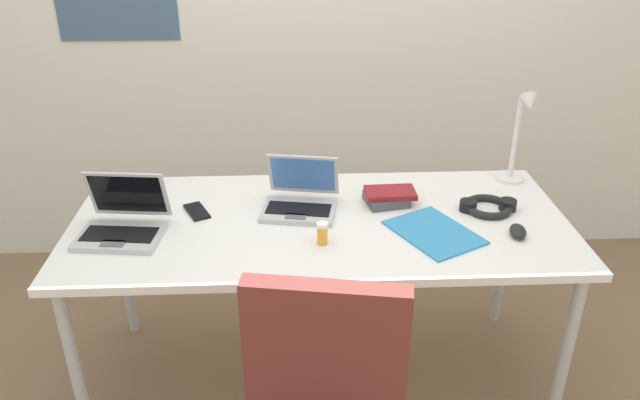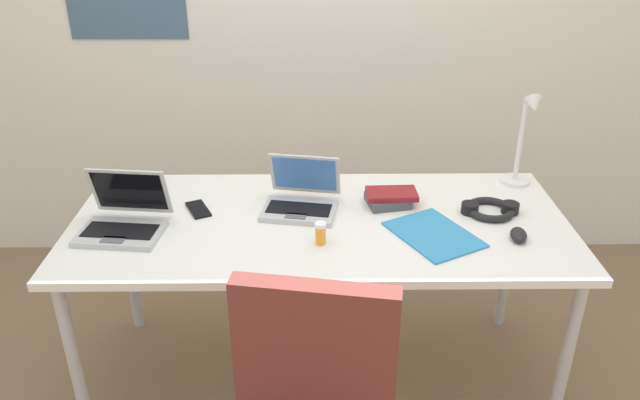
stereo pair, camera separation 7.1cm
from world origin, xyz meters
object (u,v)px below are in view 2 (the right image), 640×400
(paper_folder_back_left, at_px, (434,234))
(coffee_mug, at_px, (312,174))
(pill_bottle, at_px, (321,233))
(laptop_near_mouse, at_px, (301,199))
(computer_mouse, at_px, (519,235))
(cell_phone, at_px, (198,209))
(headphones, at_px, (490,209))
(book_stack, at_px, (389,198))
(laptop_by_keyboard, at_px, (123,220))
(desk_lamp, at_px, (524,140))

(paper_folder_back_left, height_order, coffee_mug, coffee_mug)
(pill_bottle, bearing_deg, coffee_mug, 93.79)
(laptop_near_mouse, height_order, coffee_mug, laptop_near_mouse)
(computer_mouse, height_order, paper_folder_back_left, computer_mouse)
(laptop_near_mouse, xyz_separation_m, cell_phone, (-0.38, -0.01, -0.04))
(computer_mouse, height_order, coffee_mug, coffee_mug)
(headphones, distance_m, paper_folder_back_left, 0.29)
(laptop_near_mouse, bearing_deg, headphones, -3.16)
(book_stack, distance_m, coffee_mug, 0.35)
(computer_mouse, height_order, cell_phone, computer_mouse)
(laptop_by_keyboard, bearing_deg, cell_phone, 32.54)
(laptop_near_mouse, relative_size, cell_phone, 2.25)
(headphones, bearing_deg, pill_bottle, -161.22)
(headphones, bearing_deg, desk_lamp, 53.72)
(laptop_near_mouse, xyz_separation_m, book_stack, (0.34, 0.04, -0.01))
(desk_lamp, relative_size, laptop_by_keyboard, 1.30)
(headphones, bearing_deg, cell_phone, 178.38)
(computer_mouse, relative_size, headphones, 0.45)
(computer_mouse, bearing_deg, cell_phone, -179.45)
(cell_phone, relative_size, paper_folder_back_left, 0.44)
(paper_folder_back_left, bearing_deg, coffee_mug, 135.09)
(laptop_near_mouse, bearing_deg, paper_folder_back_left, -23.56)
(laptop_near_mouse, height_order, computer_mouse, laptop_near_mouse)
(computer_mouse, distance_m, headphones, 0.20)
(coffee_mug, bearing_deg, cell_phone, -151.69)
(computer_mouse, height_order, headphones, headphones)
(computer_mouse, xyz_separation_m, paper_folder_back_left, (-0.29, 0.03, -0.01))
(cell_phone, bearing_deg, laptop_near_mouse, -24.40)
(book_stack, bearing_deg, cell_phone, -176.52)
(desk_lamp, height_order, coffee_mug, desk_lamp)
(computer_mouse, relative_size, coffee_mug, 0.85)
(cell_phone, relative_size, pill_bottle, 1.72)
(coffee_mug, bearing_deg, pill_bottle, -86.21)
(laptop_by_keyboard, height_order, headphones, laptop_by_keyboard)
(cell_phone, height_order, pill_bottle, pill_bottle)
(desk_lamp, height_order, computer_mouse, desk_lamp)
(laptop_by_keyboard, distance_m, coffee_mug, 0.76)
(coffee_mug, bearing_deg, headphones, -21.43)
(headphones, bearing_deg, coffee_mug, 158.57)
(pill_bottle, bearing_deg, laptop_by_keyboard, 172.05)
(desk_lamp, relative_size, book_stack, 2.03)
(paper_folder_back_left, bearing_deg, headphones, 34.70)
(laptop_near_mouse, distance_m, laptop_by_keyboard, 0.64)
(desk_lamp, xyz_separation_m, coffee_mug, (-0.83, 0.03, -0.15))
(headphones, bearing_deg, laptop_near_mouse, 176.84)
(desk_lamp, bearing_deg, paper_folder_back_left, -135.82)
(computer_mouse, xyz_separation_m, headphones, (-0.05, 0.19, -0.00))
(laptop_by_keyboard, xyz_separation_m, headphones, (1.32, 0.12, -0.03))
(laptop_by_keyboard, height_order, computer_mouse, laptop_by_keyboard)
(computer_mouse, distance_m, coffee_mug, 0.84)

